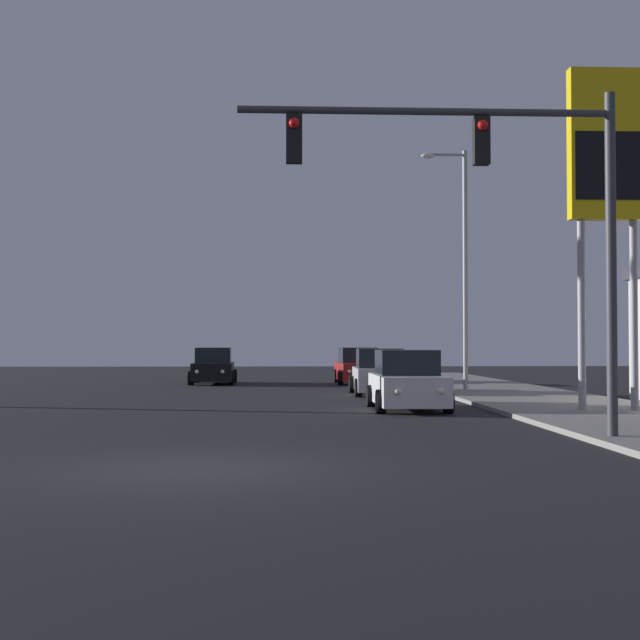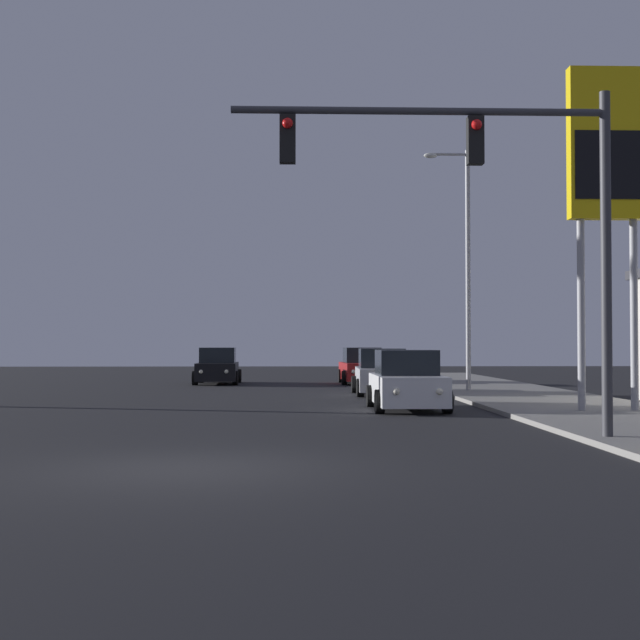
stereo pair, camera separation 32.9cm
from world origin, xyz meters
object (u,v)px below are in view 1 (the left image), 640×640
Objects in this scene: car_silver at (380,374)px; gas_station_sign at (607,163)px; car_red at (358,367)px; car_white at (407,383)px; car_black at (213,367)px; street_lamp at (462,257)px; traffic_light_mast at (505,192)px.

gas_station_sign is at bearing 119.80° from car_silver.
car_red and car_white have the same top height.
car_black is 22.57m from gas_station_sign.
street_lamp reaches higher than car_white.
traffic_light_mast reaches higher than car_black.
street_lamp reaches higher than car_red.
car_black is at bearing 122.40° from gas_station_sign.
car_black and car_white have the same top height.
traffic_light_mast is at bearing 94.00° from car_silver.
car_silver is 1.01× the size of car_white.
car_white is at bearing 91.40° from car_silver.
car_white is 7.95m from gas_station_sign.
traffic_light_mast reaches higher than car_white.
car_silver is at bearing 88.08° from car_red.
car_black is (-6.70, 0.06, 0.00)m from car_red.
car_white is 9.30m from traffic_light_mast.
car_red is 8.97m from car_silver.
car_red is 0.61× the size of traffic_light_mast.
car_red is 1.01× the size of car_white.
car_red and car_black have the same top height.
gas_station_sign reaches higher than car_white.
gas_station_sign is (11.68, -18.40, 5.86)m from car_black.
car_white is at bearing -111.71° from street_lamp.
gas_station_sign is at bearing 55.92° from traffic_light_mast.
car_black is 17.79m from car_white.
car_black is at bearing -51.46° from car_silver.
street_lamp is (2.59, 16.53, 0.40)m from traffic_light_mast.
street_lamp is at bearing 81.08° from traffic_light_mast.
car_silver is 5.43m from street_lamp.
street_lamp is at bearing 100.11° from gas_station_sign.
car_silver and car_white have the same top height.
car_red is at bearing 111.03° from street_lamp.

